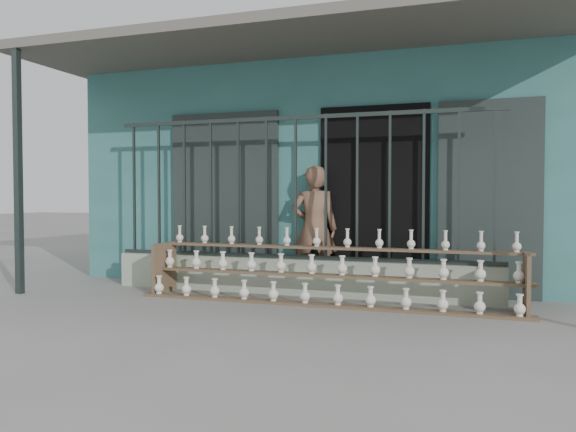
% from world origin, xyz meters
% --- Properties ---
extents(ground, '(60.00, 60.00, 0.00)m').
position_xyz_m(ground, '(0.00, 0.00, 0.00)').
color(ground, slate).
extents(workshop_building, '(7.40, 6.60, 3.21)m').
position_xyz_m(workshop_building, '(0.00, 4.23, 1.62)').
color(workshop_building, '#326B69').
rests_on(workshop_building, ground).
extents(parapet_wall, '(5.00, 0.20, 0.45)m').
position_xyz_m(parapet_wall, '(0.00, 1.30, 0.23)').
color(parapet_wall, '#99A78F').
rests_on(parapet_wall, ground).
extents(security_fence, '(5.00, 0.04, 1.80)m').
position_xyz_m(security_fence, '(-0.00, 1.30, 1.35)').
color(security_fence, '#283330').
rests_on(security_fence, parapet_wall).
extents(shelf_rack, '(4.50, 0.68, 0.85)m').
position_xyz_m(shelf_rack, '(0.51, 0.89, 0.36)').
color(shelf_rack, brown).
rests_on(shelf_rack, ground).
extents(elderly_woman, '(0.66, 0.49, 1.64)m').
position_xyz_m(elderly_woman, '(0.15, 1.63, 0.82)').
color(elderly_woman, brown).
rests_on(elderly_woman, ground).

